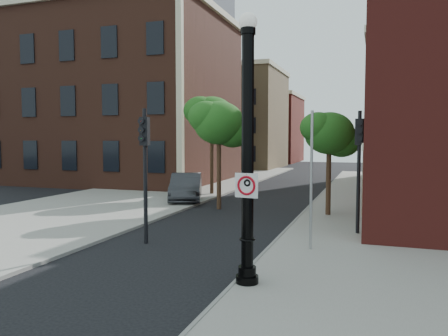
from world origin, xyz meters
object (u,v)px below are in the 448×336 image
at_px(lamppost, 248,163).
at_px(traffic_signal_right, 359,152).
at_px(parked_car, 186,187).
at_px(no_parking_sign, 246,185).
at_px(traffic_signal_left, 145,153).

xyz_separation_m(lamppost, traffic_signal_right, (2.43, 7.00, 0.09)).
xyz_separation_m(lamppost, parked_car, (-7.75, 13.50, -2.34)).
bearing_deg(traffic_signal_right, parked_car, 153.95).
distance_m(parked_car, traffic_signal_right, 12.32).
bearing_deg(no_parking_sign, traffic_signal_right, 78.53).
height_order(parked_car, traffic_signal_left, traffic_signal_left).
height_order(lamppost, traffic_signal_left, lamppost).
relative_size(no_parking_sign, traffic_signal_right, 0.13).
distance_m(lamppost, traffic_signal_left, 5.78).
bearing_deg(traffic_signal_right, traffic_signal_left, -146.13).
height_order(no_parking_sign, traffic_signal_left, traffic_signal_left).
xyz_separation_m(lamppost, no_parking_sign, (0.02, -0.17, -0.53)).
height_order(lamppost, no_parking_sign, lamppost).
bearing_deg(parked_car, traffic_signal_left, -94.71).
distance_m(lamppost, no_parking_sign, 0.56).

